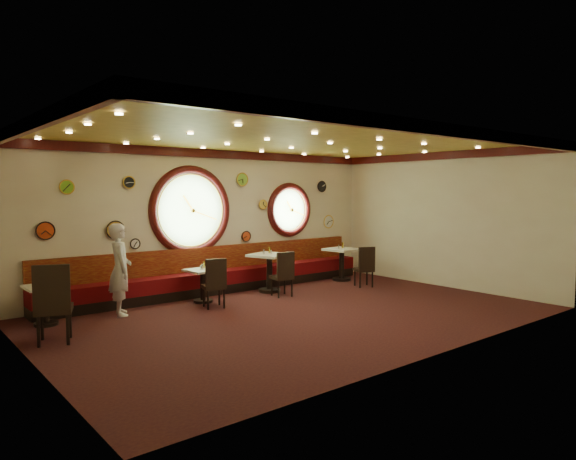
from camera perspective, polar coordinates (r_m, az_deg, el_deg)
The scene contains 50 objects.
floor at distance 9.61m, azimuth 1.26°, elevation -9.34°, with size 9.00×6.00×0.00m, color black.
ceiling at distance 9.39m, azimuth 1.29°, elevation 10.00°, with size 9.00×6.00×0.02m, color gold.
wall_back at distance 11.81m, azimuth -8.21°, elevation 1.02°, with size 9.00×0.02×3.20m, color beige.
wall_front at distance 7.35m, azimuth 16.62°, elevation -1.09°, with size 9.00×0.02×3.20m, color beige.
wall_left at distance 7.31m, azimuth -26.68°, elevation -1.40°, with size 0.02×6.00×3.20m, color beige.
wall_right at distance 12.75m, azimuth 16.87°, elevation 1.12°, with size 0.02×6.00×3.20m, color beige.
molding_back at distance 11.77m, azimuth -8.16°, elevation 8.36°, with size 9.00×0.10×0.18m, color #3A0A0A.
molding_front at distance 7.40m, azimuth 16.55°, elevation 10.66°, with size 9.00×0.10×0.18m, color #3A0A0A.
molding_left at distance 7.34m, azimuth -26.70°, elevation 10.43°, with size 0.10×6.00×0.18m, color #3A0A0A.
molding_right at distance 12.72m, azimuth 16.89°, elevation 7.92°, with size 0.10×6.00×0.18m, color #3A0A0A.
banquette_base at distance 11.75m, azimuth -7.43°, elevation -6.36°, with size 8.00×0.55×0.20m, color black.
banquette_seat at distance 11.71m, azimuth -7.44°, elevation -5.16°, with size 8.00×0.55×0.30m, color #54070D.
banquette_back at distance 11.83m, azimuth -8.02°, elevation -3.11°, with size 8.00×0.10×0.55m, color #5E070C.
porthole_left_glass at distance 11.49m, azimuth -10.78°, elevation 2.15°, with size 1.66×1.66×0.02m, color #8FC475.
porthole_left_frame at distance 11.48m, azimuth -10.74°, elevation 2.14°, with size 1.98×1.98×0.18m, color #3A0A0A.
porthole_left_ring at distance 11.45m, azimuth -10.67°, elevation 2.14°, with size 1.61×1.61×0.03m, color gold.
porthole_right_glass at distance 13.06m, azimuth 0.10°, elevation 2.25°, with size 1.10×1.10×0.02m, color #8FC475.
porthole_right_frame at distance 13.05m, azimuth 0.14°, elevation 2.25°, with size 1.38×1.38×0.18m, color #3A0A0A.
porthole_right_ring at distance 13.03m, azimuth 0.23°, elevation 2.25°, with size 1.09×1.09×0.03m, color gold.
wall_clock_0 at distance 12.51m, azimuth -2.82°, elevation 2.85°, with size 0.22×0.22×0.03m, color gold.
wall_clock_1 at distance 10.86m, azimuth -17.27°, elevation 5.07°, with size 0.24×0.24×0.03m, color black.
wall_clock_2 at distance 13.94m, azimuth 4.49°, elevation 0.93°, with size 0.34×0.34×0.03m, color silver.
wall_clock_3 at distance 13.75m, azimuth 3.76°, elevation 4.85°, with size 0.28×0.28×0.03m, color black.
wall_clock_4 at distance 12.16m, azimuth -5.12°, elevation 5.62°, with size 0.30×0.30×0.03m, color #75B639.
wall_clock_5 at distance 10.95m, azimuth -16.64°, elevation -1.47°, with size 0.20×0.20×0.03m, color white.
wall_clock_6 at distance 12.26m, azimuth -4.69°, elevation -0.70°, with size 0.24×0.24×0.03m, color #CA4017.
wall_clock_7 at distance 10.47m, azimuth -23.38°, elevation 4.40°, with size 0.26×0.26×0.03m, color #77C126.
wall_clock_8 at distance 10.39m, azimuth -25.37°, elevation -0.07°, with size 0.32×0.32×0.03m, color red.
wall_clock_9 at distance 10.78m, azimuth -18.64°, elevation -0.01°, with size 0.36×0.36×0.03m, color gold.
table_a at distance 9.68m, azimuth -25.36°, elevation -7.05°, with size 0.64×0.64×0.68m.
table_b at distance 10.68m, azimuth -9.45°, elevation -5.66°, with size 0.66×0.66×0.68m.
table_c at distance 11.61m, azimuth -2.07°, elevation -4.23°, with size 1.00×1.00×0.86m.
table_d at distance 13.16m, azimuth 5.99°, elevation -3.36°, with size 0.82×0.82×0.82m.
chair_a at distance 8.39m, azimuth -24.67°, elevation -6.94°, with size 0.65×0.65×0.75m.
chair_b at distance 10.07m, azimuth -8.13°, elevation -5.51°, with size 0.50×0.50×0.61m.
chair_c at distance 11.05m, azimuth -0.49°, elevation -4.59°, with size 0.47×0.47×0.61m.
chair_d at distance 12.30m, azimuth 8.57°, elevation -3.77°, with size 0.53×0.53×0.60m.
condiment_a_salt at distance 9.62m, azimuth -25.81°, elevation -5.26°, with size 0.04×0.04×0.11m, color silver.
condiment_b_salt at distance 10.61m, azimuth -9.68°, elevation -4.11°, with size 0.03×0.03×0.09m, color silver.
condiment_c_salt at distance 11.48m, azimuth -2.71°, elevation -2.45°, with size 0.04×0.04×0.11m, color silver.
condiment_d_salt at distance 13.14m, azimuth 5.66°, elevation -1.83°, with size 0.03×0.03×0.09m, color silver.
condiment_a_pepper at distance 9.64m, azimuth -25.54°, elevation -5.23°, with size 0.04×0.04×0.11m, color silver.
condiment_b_pepper at distance 10.65m, azimuth -9.51°, elevation -4.02°, with size 0.04×0.04×0.11m, color silver.
condiment_c_pepper at distance 11.47m, azimuth -1.89°, elevation -2.47°, with size 0.04×0.04×0.10m, color silver.
condiment_d_pepper at distance 13.08m, azimuth 6.26°, elevation -1.89°, with size 0.03×0.03×0.09m, color silver.
condiment_a_bottle at distance 9.72m, azimuth -25.25°, elevation -4.96°, with size 0.05×0.05×0.18m, color gold.
condiment_b_bottle at distance 10.78m, azimuth -9.33°, elevation -3.84°, with size 0.04×0.04×0.14m, color yellow.
condiment_c_bottle at distance 11.73m, azimuth -2.08°, elevation -2.23°, with size 0.04×0.04×0.14m, color gold.
condiment_d_bottle at distance 13.17m, azimuth 6.10°, elevation -1.70°, with size 0.05×0.05×0.15m, color yellow.
waiter at distance 9.90m, azimuth -18.15°, elevation -4.17°, with size 0.62×0.41×1.69m, color white.
Camera 1 is at (-6.06, -7.11, 2.27)m, focal length 32.00 mm.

